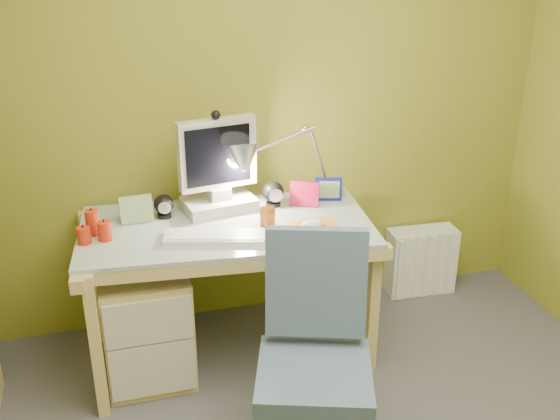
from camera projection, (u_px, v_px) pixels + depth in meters
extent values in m
cube|color=olive|center=(249.00, 100.00, 3.30)|extent=(3.20, 0.01, 2.40)
cube|color=white|center=(215.00, 237.00, 2.92)|extent=(0.47, 0.26, 0.02)
cube|color=orange|center=(313.00, 227.00, 3.03)|extent=(0.25, 0.19, 0.01)
ellipsoid|color=silver|center=(313.00, 224.00, 3.03)|extent=(0.11, 0.07, 0.04)
cylinder|color=brown|center=(268.00, 218.00, 3.02)|extent=(0.08, 0.08, 0.09)
cube|color=#C3143E|center=(304.00, 194.00, 3.25)|extent=(0.14, 0.08, 0.12)
cube|color=navy|center=(328.00, 189.00, 3.32)|extent=(0.14, 0.05, 0.12)
cube|color=#93B57C|center=(136.00, 209.00, 3.06)|extent=(0.15, 0.03, 0.13)
cube|color=silver|center=(421.00, 261.00, 3.85)|extent=(0.40, 0.18, 0.40)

